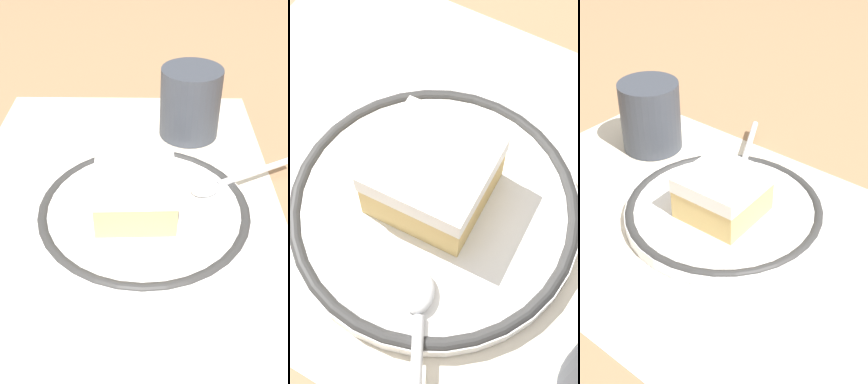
# 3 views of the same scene
# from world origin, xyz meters

# --- Properties ---
(ground_plane) EXTENTS (2.40, 2.40, 0.00)m
(ground_plane) POSITION_xyz_m (0.00, 0.00, 0.00)
(ground_plane) COLOR #9E7551
(placemat) EXTENTS (0.51, 0.36, 0.00)m
(placemat) POSITION_xyz_m (0.00, 0.00, 0.00)
(placemat) COLOR beige
(placemat) RESTS_ON ground_plane
(plate) EXTENTS (0.22, 0.22, 0.02)m
(plate) POSITION_xyz_m (0.02, 0.03, 0.01)
(plate) COLOR white
(plate) RESTS_ON placemat
(cake_slice) EXTENTS (0.08, 0.08, 0.05)m
(cake_slice) POSITION_xyz_m (0.03, 0.02, 0.04)
(cake_slice) COLOR #DBB76B
(cake_slice) RESTS_ON plate
(spoon) EXTENTS (0.08, 0.13, 0.01)m
(spoon) POSITION_xyz_m (-0.02, 0.12, 0.02)
(spoon) COLOR silver
(spoon) RESTS_ON plate
(cup) EXTENTS (0.08, 0.08, 0.09)m
(cup) POSITION_xyz_m (-0.15, 0.09, 0.04)
(cup) COLOR #383D47
(cup) RESTS_ON placemat
(napkin) EXTENTS (0.13, 0.12, 0.00)m
(napkin) POSITION_xyz_m (-0.17, -0.10, 0.00)
(napkin) COLOR white
(napkin) RESTS_ON placemat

